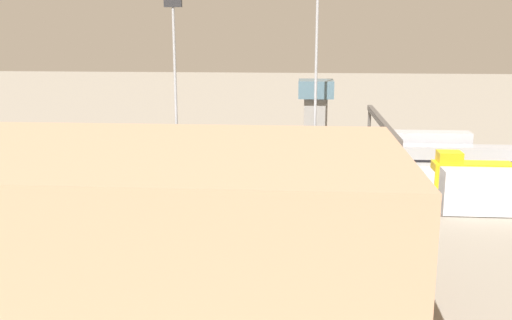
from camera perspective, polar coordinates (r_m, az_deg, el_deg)
name	(u,v)px	position (r m, az deg, el deg)	size (l,w,h in m)	color
ground_plane	(236,181)	(81.74, -1.89, -2.03)	(400.00, 400.00, 0.00)	gray
track_bed_0	(245,161)	(93.81, -1.05, -0.07)	(140.00, 2.80, 0.12)	#4C443D
track_bed_1	(242,168)	(88.96, -1.36, -0.77)	(140.00, 2.80, 0.12)	#4C443D
track_bed_2	(238,176)	(84.14, -1.70, -1.56)	(140.00, 2.80, 0.12)	#4C443D
track_bed_3	(234,185)	(79.33, -2.09, -2.44)	(140.00, 2.80, 0.12)	#4C443D
track_bed_4	(230,196)	(74.54, -2.53, -3.43)	(140.00, 2.80, 0.12)	#3D3833
track_bed_5	(225,207)	(69.79, -3.03, -4.56)	(140.00, 2.80, 0.12)	#4C443D
train_on_track_1	(371,157)	(88.67, 11.02, 0.28)	(90.60, 3.06, 4.40)	#285193
train_on_track_0	(315,146)	(92.89, 5.65, 1.34)	(47.20, 3.06, 5.00)	#B7BABF
train_on_track_2	(188,162)	(84.74, -6.53, -0.19)	(47.20, 3.06, 3.80)	#B7BABF
train_on_track_5	(328,188)	(68.58, 6.95, -2.73)	(71.40, 3.00, 5.00)	silver
train_on_track_3	(470,174)	(81.25, 19.82, -1.31)	(10.00, 3.00, 5.00)	gold
light_mast_0	(175,57)	(96.53, -7.82, 9.78)	(2.80, 0.70, 24.92)	#9EA0A5
light_mast_2	(317,51)	(94.80, 5.83, 10.39)	(2.80, 0.70, 26.73)	#9EA0A5
signal_gantry	(382,129)	(80.37, 11.96, 2.96)	(0.70, 30.00, 8.80)	#4C4742
maintenance_shed	(5,224)	(49.17, -22.92, -5.67)	(59.41, 21.59, 12.14)	tan
control_tower	(315,108)	(104.30, 5.73, 5.00)	(6.00, 6.00, 11.79)	gray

